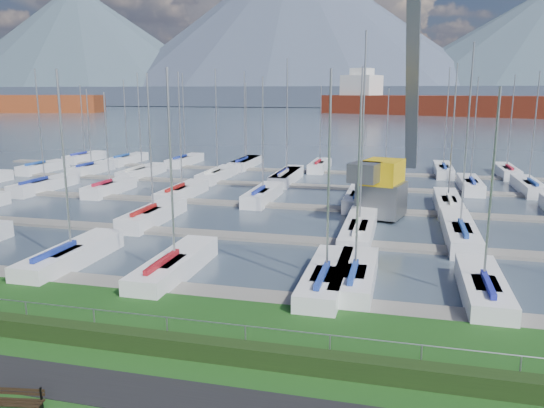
% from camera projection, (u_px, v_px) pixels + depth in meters
% --- Properties ---
extents(path, '(160.00, 2.00, 0.04)m').
position_uv_depth(path, '(156.00, 395.00, 16.50)').
color(path, black).
rests_on(path, grass).
extents(water, '(800.00, 540.00, 0.20)m').
position_uv_depth(water, '(390.00, 111.00, 266.25)').
color(water, '#3E4C5B').
extents(hedge, '(80.00, 0.70, 0.70)m').
position_uv_depth(hedge, '(189.00, 347.00, 18.90)').
color(hedge, black).
rests_on(hedge, grass).
extents(fence, '(80.00, 0.04, 0.04)m').
position_uv_depth(fence, '(192.00, 320.00, 19.10)').
color(fence, gray).
rests_on(fence, grass).
extents(foothill, '(900.00, 80.00, 12.00)m').
position_uv_depth(foothill, '(394.00, 96.00, 331.36)').
color(foothill, '#3C4557').
rests_on(foothill, water).
extents(mountains, '(1190.00, 360.00, 115.00)m').
position_uv_depth(mountains, '(409.00, 39.00, 391.97)').
color(mountains, '#495A6B').
rests_on(mountains, water).
extents(docks, '(90.00, 41.60, 0.25)m').
position_uv_depth(docks, '(312.00, 208.00, 44.08)').
color(docks, slate).
rests_on(docks, water).
extents(bench_left, '(1.84, 0.70, 0.85)m').
position_uv_depth(bench_left, '(13.00, 402.00, 15.42)').
color(bench_left, black).
rests_on(bench_left, grass).
extents(crane, '(5.18, 13.45, 22.35)m').
position_uv_depth(crane, '(390.00, 144.00, 40.71)').
color(crane, '#5A5D61').
rests_on(crane, water).
extents(cargo_ship_mid, '(98.55, 54.02, 21.50)m').
position_uv_depth(cargo_ship_mid, '(428.00, 105.00, 215.76)').
color(cargo_ship_mid, maroon).
rests_on(cargo_ship_mid, water).
extents(sailboat_fleet, '(73.95, 49.96, 13.53)m').
position_uv_depth(sailboat_fleet, '(303.00, 136.00, 46.30)').
color(sailboat_fleet, navy).
rests_on(sailboat_fleet, water).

